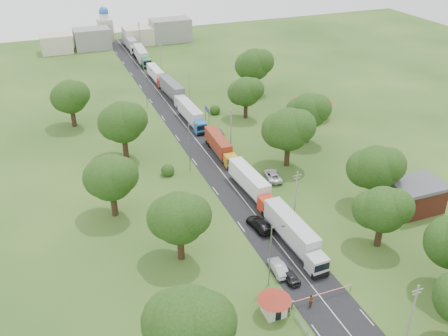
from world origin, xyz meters
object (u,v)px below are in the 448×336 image
guard_booth (274,301)px  info_sign (207,112)px  boom_barrier (314,297)px  pedestrian_near (311,301)px  car_lane_mid (278,268)px  truck_0 (294,234)px  car_lane_front (289,276)px

guard_booth → info_sign: size_ratio=1.07×
boom_barrier → pedestrian_near: size_ratio=4.83×
car_lane_mid → pedestrian_near: pedestrian_near is taller
boom_barrier → pedestrian_near: bearing=-138.7°
guard_booth → truck_0: truck_0 is taller
truck_0 → pedestrian_near: (-4.04, -12.19, -1.35)m
info_sign → car_lane_front: 55.56m
boom_barrier → car_lane_front: size_ratio=2.23×
guard_booth → info_sign: bearing=78.3°
guard_booth → pedestrian_near: 5.25m
guard_booth → car_lane_front: size_ratio=1.06×
info_sign → car_lane_mid: (-8.20, -53.00, -2.22)m
car_lane_mid → guard_booth: bearing=63.6°
boom_barrier → truck_0: size_ratio=0.59×
pedestrian_near → info_sign: bearing=51.4°
guard_booth → truck_0: 14.69m
car_lane_front → car_lane_mid: (-0.70, 2.00, 0.07)m
truck_0 → pedestrian_near: truck_0 is taller
guard_booth → info_sign: info_sign is taller
info_sign → car_lane_front: (-7.50, -55.00, -2.30)m
boom_barrier → truck_0: (3.27, 11.52, 1.42)m
truck_0 → car_lane_mid: truck_0 is taller
boom_barrier → guard_booth: 5.98m
car_lane_mid → info_sign: bearing=-94.2°
guard_booth → car_lane_mid: size_ratio=0.93×
boom_barrier → truck_0: bearing=74.1°
car_lane_front → car_lane_mid: size_ratio=0.88×
boom_barrier → car_lane_front: bearing=100.6°
boom_barrier → car_lane_mid: bearing=103.2°
pedestrian_near → car_lane_mid: bearing=64.8°
car_lane_front → pedestrian_near: (0.16, -5.68, 0.25)m
guard_booth → pedestrian_near: size_ratio=2.30×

